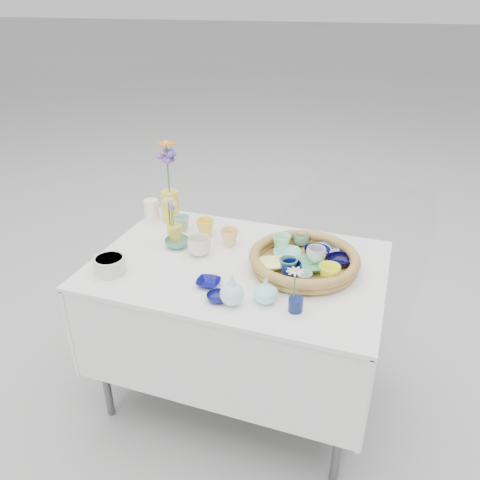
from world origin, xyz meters
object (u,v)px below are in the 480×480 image
(bud_vase_seafoam, at_px, (266,290))
(display_table, at_px, (239,391))
(wicker_tray, at_px, (304,261))
(tall_vase_yellow, at_px, (170,207))

(bud_vase_seafoam, bearing_deg, display_table, 128.80)
(wicker_tray, bearing_deg, display_table, -169.88)
(bud_vase_seafoam, height_order, tall_vase_yellow, tall_vase_yellow)
(wicker_tray, height_order, bud_vase_seafoam, bud_vase_seafoam)
(display_table, relative_size, tall_vase_yellow, 7.55)
(display_table, bearing_deg, bud_vase_seafoam, -51.20)
(display_table, relative_size, wicker_tray, 2.66)
(wicker_tray, xyz_separation_m, bud_vase_seafoam, (-0.09, -0.29, 0.01))
(bud_vase_seafoam, bearing_deg, tall_vase_yellow, 141.35)
(display_table, relative_size, bud_vase_seafoam, 12.55)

